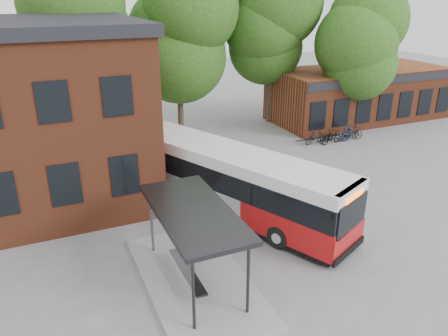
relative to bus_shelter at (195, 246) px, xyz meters
name	(u,v)px	position (x,y,z in m)	size (l,w,h in m)	color
ground	(288,240)	(4.50, 1.00, -1.45)	(100.00, 100.00, 0.00)	slate
shop_row	(359,94)	(19.50, 15.00, 0.55)	(14.00, 6.20, 4.00)	brown
bus_shelter	(195,246)	(0.00, 0.00, 0.00)	(3.60, 7.00, 2.90)	#27272A
bike_rail	(328,139)	(13.78, 11.00, -1.26)	(5.20, 0.10, 0.38)	#27272A
tree_0	(77,62)	(-1.50, 17.00, 4.05)	(7.92, 7.92, 11.00)	#214813
tree_1	(179,58)	(5.50, 18.00, 3.75)	(7.92, 7.92, 10.40)	#214813
tree_2	(272,50)	(12.50, 17.00, 4.05)	(7.92, 7.92, 11.00)	#214813
tree_3	(359,65)	(17.50, 13.00, 3.19)	(7.04, 7.04, 9.28)	#214813
city_bus	(232,182)	(3.39, 4.28, 0.07)	(2.55, 11.98, 3.04)	#AC1011
bicycle_1	(315,136)	(12.63, 10.91, -0.93)	(0.49, 1.75, 1.05)	black
bicycle_2	(327,137)	(13.54, 10.82, -1.04)	(0.55, 1.58, 0.83)	black
bicycle_4	(331,137)	(13.65, 10.48, -1.00)	(0.60, 1.72, 0.90)	black
bicycle_5	(346,133)	(15.09, 10.73, -0.93)	(0.49, 1.73, 1.04)	navy
bicycle_6	(352,134)	(15.41, 10.49, -0.98)	(0.63, 1.80, 0.94)	#26262D
bicycle_7	(350,133)	(15.44, 10.69, -0.96)	(0.46, 1.62, 0.97)	black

